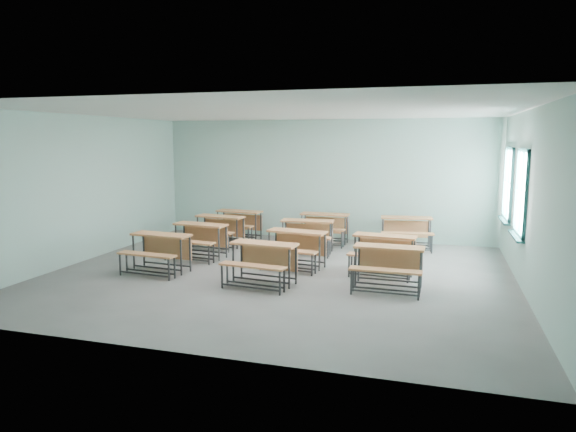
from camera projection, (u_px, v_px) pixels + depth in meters
name	position (u px, v px, depth m)	size (l,w,h in m)	color
room	(283.00, 195.00, 10.03)	(9.04, 8.04, 3.24)	slate
desk_unit_r0c0	(158.00, 247.00, 10.34)	(1.30, 0.93, 0.77)	#B97242
desk_unit_r0c1	(262.00, 257.00, 9.43)	(1.32, 0.95, 0.77)	#B97242
desk_unit_r0c2	(388.00, 261.00, 9.13)	(1.25, 0.85, 0.77)	#B97242
desk_unit_r1c0	(198.00, 235.00, 11.59)	(1.32, 0.96, 0.77)	#B97242
desk_unit_r1c1	(295.00, 243.00, 10.70)	(1.33, 0.98, 0.77)	#B97242
desk_unit_r1c2	(383.00, 249.00, 10.19)	(1.32, 0.95, 0.77)	#B97242
desk_unit_r2c0	(218.00, 226.00, 12.81)	(1.33, 0.98, 0.77)	#B97242
desk_unit_r2c1	(307.00, 231.00, 12.11)	(1.30, 0.93, 0.77)	#B97242
desk_unit_r3c0	(237.00, 220.00, 13.74)	(1.31, 0.95, 0.77)	#B97242
desk_unit_r3c1	(324.00, 224.00, 13.21)	(1.24, 0.84, 0.77)	#B97242
desk_unit_r3c2	(406.00, 228.00, 12.61)	(1.33, 0.98, 0.77)	#B97242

